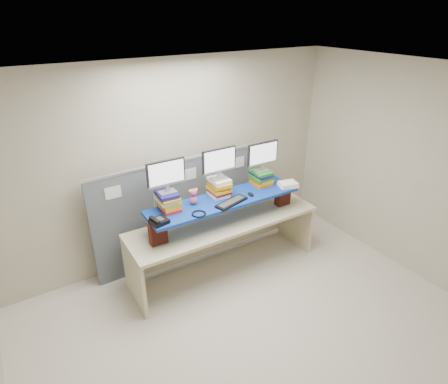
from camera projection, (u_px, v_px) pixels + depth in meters
room at (263, 228)px, 3.64m from camera, size 5.00×4.00×2.80m
cubicle_partition at (184, 210)px, 5.27m from camera, size 2.60×0.06×1.53m
desk at (224, 230)px, 5.03m from camera, size 2.62×0.80×0.79m
brick_pier_left at (158, 233)px, 4.42m from camera, size 0.21×0.11×0.28m
brick_pier_right at (283, 195)px, 5.30m from camera, size 0.21×0.11×0.28m
blue_board at (224, 200)px, 4.83m from camera, size 2.07×0.55×0.04m
book_stack_left at (168, 201)px, 4.52m from camera, size 0.25×0.32×0.23m
book_stack_center at (219, 187)px, 4.86m from camera, size 0.25×0.30×0.24m
book_stack_right at (261, 177)px, 5.19m from camera, size 0.26×0.30×0.20m
monitor_left at (166, 175)px, 4.37m from camera, size 0.48×0.14×0.41m
monitor_center at (219, 162)px, 4.70m from camera, size 0.48×0.14×0.41m
monitor_right at (263, 155)px, 5.04m from camera, size 0.48×0.14×0.41m
keyboard at (231, 202)px, 4.71m from camera, size 0.48×0.27×0.03m
mouse at (251, 194)px, 4.91m from camera, size 0.07×0.12×0.03m
desk_phone at (159, 221)px, 4.26m from camera, size 0.22×0.20×0.08m
headset at (199, 214)px, 4.46m from camera, size 0.19×0.19×0.02m
plush_toy at (193, 196)px, 4.65m from camera, size 0.12×0.09×0.21m
binder_stack at (288, 184)px, 5.15m from camera, size 0.29×0.25×0.06m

